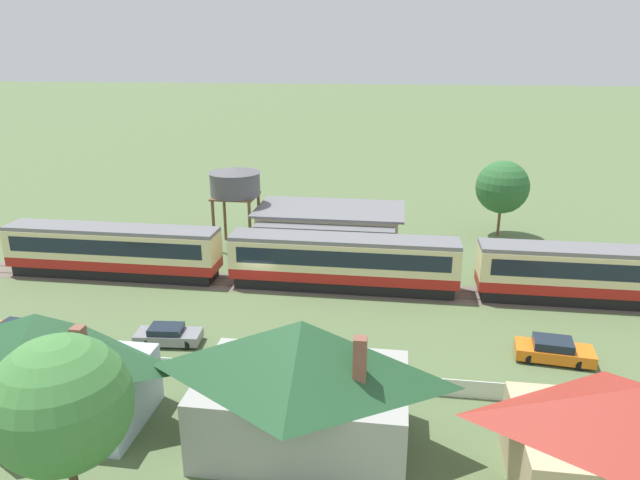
{
  "coord_description": "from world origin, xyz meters",
  "views": [
    {
      "loc": [
        10.46,
        -39.99,
        17.56
      ],
      "look_at": [
        3.98,
        5.58,
        2.36
      ],
      "focal_mm": 32.0,
      "sensor_mm": 36.0,
      "label": 1
    }
  ],
  "objects_px": {
    "water_tower": "(235,183)",
    "cottage_dark_green_roof_2": "(44,365)",
    "station_building": "(330,230)",
    "parked_car_orange": "(554,350)",
    "cottage_dark_green_roof_3": "(303,381)",
    "parked_car_orange_2": "(17,332)",
    "passenger_train": "(347,260)",
    "yard_tree_0": "(502,187)",
    "yard_tree_1": "(61,404)",
    "cottage_red_roof": "(639,442)",
    "parked_car_grey": "(168,335)"
  },
  "relations": [
    {
      "from": "passenger_train",
      "to": "parked_car_grey",
      "type": "bearing_deg",
      "value": -134.79
    },
    {
      "from": "parked_car_orange",
      "to": "yard_tree_0",
      "type": "height_order",
      "value": "yard_tree_0"
    },
    {
      "from": "yard_tree_0",
      "to": "yard_tree_1",
      "type": "bearing_deg",
      "value": -117.88
    },
    {
      "from": "parked_car_orange",
      "to": "parked_car_orange_2",
      "type": "xyz_separation_m",
      "value": [
        -33.39,
        -2.15,
        -0.09
      ]
    },
    {
      "from": "parked_car_orange",
      "to": "parked_car_orange_2",
      "type": "bearing_deg",
      "value": -170.34
    },
    {
      "from": "cottage_dark_green_roof_3",
      "to": "yard_tree_0",
      "type": "distance_m",
      "value": 37.08
    },
    {
      "from": "parked_car_orange",
      "to": "parked_car_grey",
      "type": "height_order",
      "value": "parked_car_orange"
    },
    {
      "from": "parked_car_orange",
      "to": "yard_tree_0",
      "type": "relative_size",
      "value": 0.61
    },
    {
      "from": "water_tower",
      "to": "parked_car_orange_2",
      "type": "xyz_separation_m",
      "value": [
        -8.86,
        -20.01,
        -5.61
      ]
    },
    {
      "from": "cottage_dark_green_roof_3",
      "to": "parked_car_grey",
      "type": "xyz_separation_m",
      "value": [
        -10.07,
        8.3,
        -2.72
      ]
    },
    {
      "from": "station_building",
      "to": "cottage_dark_green_roof_3",
      "type": "relative_size",
      "value": 1.3
    },
    {
      "from": "yard_tree_0",
      "to": "yard_tree_1",
      "type": "relative_size",
      "value": 0.92
    },
    {
      "from": "station_building",
      "to": "cottage_red_roof",
      "type": "distance_m",
      "value": 32.91
    },
    {
      "from": "parked_car_orange",
      "to": "station_building",
      "type": "bearing_deg",
      "value": 137.73
    },
    {
      "from": "cottage_red_roof",
      "to": "passenger_train",
      "type": "bearing_deg",
      "value": 124.1
    },
    {
      "from": "yard_tree_0",
      "to": "cottage_red_roof",
      "type": "bearing_deg",
      "value": -90.09
    },
    {
      "from": "station_building",
      "to": "parked_car_orange",
      "type": "bearing_deg",
      "value": -48.24
    },
    {
      "from": "yard_tree_1",
      "to": "passenger_train",
      "type": "bearing_deg",
      "value": 72.79
    },
    {
      "from": "yard_tree_1",
      "to": "parked_car_orange",
      "type": "bearing_deg",
      "value": 37.17
    },
    {
      "from": "cottage_dark_green_roof_2",
      "to": "cottage_red_roof",
      "type": "relative_size",
      "value": 1.03
    },
    {
      "from": "station_building",
      "to": "yard_tree_1",
      "type": "height_order",
      "value": "yard_tree_1"
    },
    {
      "from": "cottage_dark_green_roof_2",
      "to": "parked_car_grey",
      "type": "xyz_separation_m",
      "value": [
        2.82,
        8.17,
        -2.41
      ]
    },
    {
      "from": "water_tower",
      "to": "parked_car_orange_2",
      "type": "height_order",
      "value": "water_tower"
    },
    {
      "from": "cottage_dark_green_roof_2",
      "to": "parked_car_grey",
      "type": "relative_size",
      "value": 2.51
    },
    {
      "from": "cottage_red_roof",
      "to": "yard_tree_1",
      "type": "relative_size",
      "value": 1.25
    },
    {
      "from": "station_building",
      "to": "parked_car_grey",
      "type": "bearing_deg",
      "value": -112.86
    },
    {
      "from": "parked_car_grey",
      "to": "water_tower",
      "type": "bearing_deg",
      "value": 87.57
    },
    {
      "from": "water_tower",
      "to": "cottage_dark_green_roof_2",
      "type": "bearing_deg",
      "value": -94.01
    },
    {
      "from": "cottage_dark_green_roof_2",
      "to": "parked_car_orange",
      "type": "bearing_deg",
      "value": 19.64
    },
    {
      "from": "cottage_dark_green_roof_2",
      "to": "parked_car_orange_2",
      "type": "height_order",
      "value": "cottage_dark_green_roof_2"
    },
    {
      "from": "station_building",
      "to": "parked_car_orange",
      "type": "relative_size",
      "value": 2.89
    },
    {
      "from": "station_building",
      "to": "water_tower",
      "type": "height_order",
      "value": "water_tower"
    },
    {
      "from": "cottage_dark_green_roof_3",
      "to": "cottage_red_roof",
      "type": "bearing_deg",
      "value": -6.47
    },
    {
      "from": "cottage_red_roof",
      "to": "yard_tree_0",
      "type": "distance_m",
      "value": 35.94
    },
    {
      "from": "parked_car_orange_2",
      "to": "yard_tree_1",
      "type": "distance_m",
      "value": 19.22
    },
    {
      "from": "water_tower",
      "to": "cottage_dark_green_roof_3",
      "type": "relative_size",
      "value": 0.74
    },
    {
      "from": "parked_car_grey",
      "to": "parked_car_orange_2",
      "type": "distance_m",
      "value": 9.81
    },
    {
      "from": "yard_tree_1",
      "to": "station_building",
      "type": "bearing_deg",
      "value": 80.83
    },
    {
      "from": "passenger_train",
      "to": "yard_tree_0",
      "type": "height_order",
      "value": "yard_tree_0"
    },
    {
      "from": "passenger_train",
      "to": "parked_car_orange_2",
      "type": "xyz_separation_m",
      "value": [
        -20.07,
        -11.26,
        -1.78
      ]
    },
    {
      "from": "cottage_dark_green_roof_3",
      "to": "parked_car_orange_2",
      "type": "distance_m",
      "value": 21.36
    },
    {
      "from": "passenger_train",
      "to": "yard_tree_0",
      "type": "distance_m",
      "value": 20.99
    },
    {
      "from": "station_building",
      "to": "cottage_dark_green_roof_2",
      "type": "height_order",
      "value": "cottage_dark_green_roof_2"
    },
    {
      "from": "station_building",
      "to": "yard_tree_1",
      "type": "relative_size",
      "value": 1.62
    },
    {
      "from": "cottage_dark_green_roof_2",
      "to": "parked_car_orange",
      "type": "relative_size",
      "value": 2.29
    },
    {
      "from": "cottage_dark_green_roof_3",
      "to": "yard_tree_1",
      "type": "relative_size",
      "value": 1.25
    },
    {
      "from": "station_building",
      "to": "yard_tree_1",
      "type": "distance_m",
      "value": 34.18
    },
    {
      "from": "station_building",
      "to": "parked_car_orange_2",
      "type": "xyz_separation_m",
      "value": [
        -17.71,
        -19.72,
        -1.56
      ]
    },
    {
      "from": "parked_car_grey",
      "to": "passenger_train",
      "type": "bearing_deg",
      "value": 40.05
    },
    {
      "from": "water_tower",
      "to": "station_building",
      "type": "bearing_deg",
      "value": -1.85
    }
  ]
}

